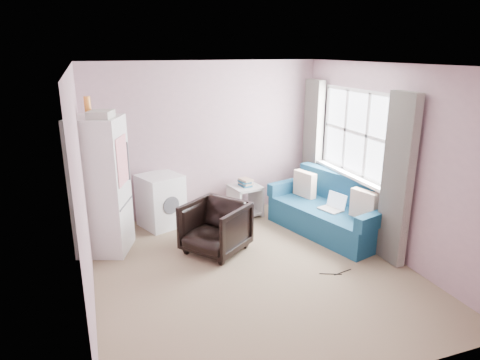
% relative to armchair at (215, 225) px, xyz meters
% --- Properties ---
extents(room, '(3.84, 4.24, 2.54)m').
position_rel_armchair_xyz_m(room, '(0.31, -0.63, 0.87)').
color(room, '#8C765C').
rests_on(room, ground).
extents(armchair, '(1.01, 1.02, 0.77)m').
position_rel_armchair_xyz_m(armchair, '(0.00, 0.00, 0.00)').
color(armchair, black).
rests_on(armchair, ground).
extents(fridge, '(0.82, 0.81, 2.10)m').
position_rel_armchair_xyz_m(fridge, '(-1.41, 0.56, 0.55)').
color(fridge, silver).
rests_on(fridge, ground).
extents(washing_machine, '(0.76, 0.76, 0.82)m').
position_rel_armchair_xyz_m(washing_machine, '(-0.54, 1.16, 0.04)').
color(washing_machine, silver).
rests_on(washing_machine, ground).
extents(side_table, '(0.53, 0.53, 0.63)m').
position_rel_armchair_xyz_m(side_table, '(0.85, 1.12, -0.09)').
color(side_table, '#A7A4A3').
rests_on(side_table, ground).
extents(sofa, '(1.35, 2.06, 0.85)m').
position_rel_armchair_xyz_m(sofa, '(1.85, 0.06, -0.08)').
color(sofa, '#1A5479').
rests_on(sofa, ground).
extents(window_dressing, '(0.17, 2.62, 2.18)m').
position_rel_armchair_xyz_m(window_dressing, '(2.08, 0.06, 0.72)').
color(window_dressing, white).
rests_on(window_dressing, ground).
extents(floor_cables, '(0.43, 0.12, 0.01)m').
position_rel_armchair_xyz_m(floor_cables, '(1.24, -1.09, -0.38)').
color(floor_cables, black).
rests_on(floor_cables, ground).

